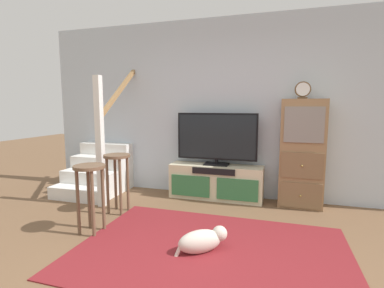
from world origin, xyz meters
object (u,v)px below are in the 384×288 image
(media_console, at_px, (216,182))
(television, at_px, (217,138))
(bar_stool_far, at_px, (117,170))
(dog, at_px, (203,240))
(side_cabinet, at_px, (302,154))
(bar_stool_near, at_px, (90,183))
(desk_clock, at_px, (303,90))

(media_console, xyz_separation_m, television, (0.00, 0.02, 0.67))
(media_console, height_order, television, television)
(bar_stool_far, relative_size, dog, 1.63)
(media_console, distance_m, side_cabinet, 1.29)
(media_console, xyz_separation_m, bar_stool_near, (-1.06, -1.56, 0.30))
(desk_clock, xyz_separation_m, bar_stool_near, (-2.23, -1.56, -1.04))
(side_cabinet, xyz_separation_m, desk_clock, (-0.03, -0.01, 0.86))
(television, relative_size, side_cabinet, 0.81)
(desk_clock, distance_m, bar_stool_near, 2.91)
(bar_stool_near, distance_m, bar_stool_far, 0.63)
(desk_clock, bearing_deg, television, 178.60)
(media_console, relative_size, television, 1.16)
(bar_stool_far, bearing_deg, television, 40.64)
(television, bearing_deg, desk_clock, -1.40)
(bar_stool_near, xyz_separation_m, dog, (1.29, -0.07, -0.44))
(television, height_order, desk_clock, desk_clock)
(television, distance_m, bar_stool_far, 1.51)
(television, bearing_deg, bar_stool_far, -139.36)
(dog, bearing_deg, bar_stool_far, 152.45)
(side_cabinet, relative_size, dog, 3.15)
(bar_stool_near, bearing_deg, side_cabinet, 34.88)
(television, relative_size, bar_stool_near, 1.58)
(side_cabinet, distance_m, bar_stool_far, 2.49)
(side_cabinet, distance_m, desk_clock, 0.86)
(side_cabinet, bearing_deg, desk_clock, -149.75)
(media_console, xyz_separation_m, desk_clock, (1.17, -0.00, 1.35))
(side_cabinet, bearing_deg, bar_stool_near, -145.12)
(television, bearing_deg, side_cabinet, -0.65)
(television, distance_m, side_cabinet, 1.21)
(desk_clock, bearing_deg, dog, -120.05)
(side_cabinet, height_order, bar_stool_far, side_cabinet)
(media_console, relative_size, bar_stool_near, 1.83)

